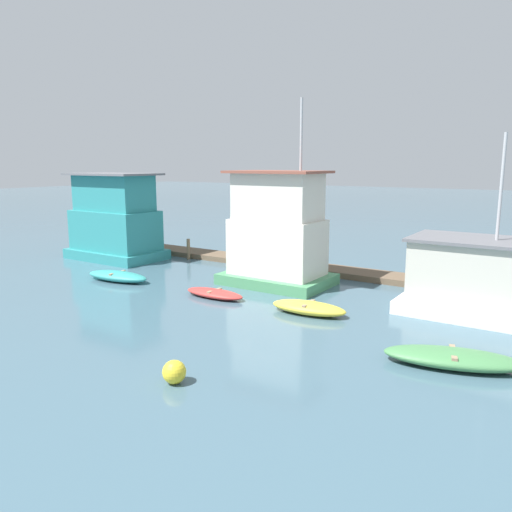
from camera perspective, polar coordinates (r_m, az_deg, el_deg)
name	(u,v)px	position (r m, az deg, el deg)	size (l,w,h in m)	color
ground_plane	(267,281)	(24.88, 1.27, -2.82)	(200.00, 200.00, 0.00)	#426070
dock_walkway	(299,266)	(27.63, 4.91, -1.19)	(33.80, 1.85, 0.30)	brown
houseboat_teal	(115,220)	(31.41, -15.81, 3.95)	(5.72, 3.49, 5.18)	teal
houseboat_green	(277,234)	(23.73, 2.46, 2.58)	(5.04, 3.46, 8.61)	#4C9360
houseboat_white	(492,280)	(20.86, 25.37, -2.54)	(6.53, 3.71, 6.85)	white
dinghy_teal	(117,276)	(25.68, -15.56, -2.23)	(3.65, 1.60, 0.48)	teal
dinghy_red	(214,293)	(21.82, -4.78, -4.28)	(2.93, 1.05, 0.36)	red
dinghy_yellow	(309,308)	(19.53, 6.02, -5.90)	(3.11, 1.45, 0.48)	yellow
dinghy_green	(453,358)	(15.65, 21.57, -10.81)	(4.09, 2.40, 0.50)	#47844C
mooring_post_far_right	(188,249)	(30.53, -7.73, 0.79)	(0.20, 0.20, 1.25)	#846B4C
mooring_post_near_left	(433,276)	(23.79, 19.60, -2.20)	(0.27, 0.27, 1.51)	brown
mooring_post_near_right	(315,261)	(25.75, 6.80, -0.56)	(0.21, 0.21, 1.65)	brown
buoy_yellow	(174,372)	(13.72, -9.33, -12.94)	(0.64, 0.64, 0.64)	yellow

